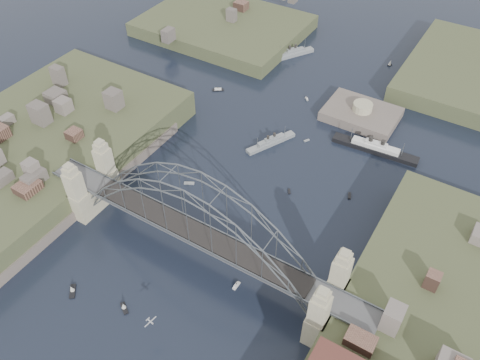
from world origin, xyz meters
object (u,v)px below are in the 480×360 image
(naval_cruiser_near, at_px, (271,142))
(ocean_liner, at_px, (375,149))
(naval_cruiser_far, at_px, (292,54))
(bridge, at_px, (196,222))
(fort_island, at_px, (360,119))

(naval_cruiser_near, xyz_separation_m, ocean_liner, (26.95, 12.94, 0.19))
(ocean_liner, bearing_deg, naval_cruiser_far, 141.94)
(naval_cruiser_far, bearing_deg, bridge, -75.80)
(bridge, distance_m, ocean_liner, 62.16)
(bridge, relative_size, fort_island, 3.82)
(naval_cruiser_far, relative_size, ocean_liner, 0.64)
(naval_cruiser_far, xyz_separation_m, ocean_liner, (44.70, -34.99, 0.03))
(bridge, bearing_deg, naval_cruiser_near, 97.20)
(bridge, xyz_separation_m, fort_island, (12.00, 70.00, -12.66))
(naval_cruiser_near, bearing_deg, ocean_liner, 25.65)
(fort_island, distance_m, naval_cruiser_far, 41.79)
(naval_cruiser_near, relative_size, ocean_liner, 0.62)
(naval_cruiser_far, height_order, ocean_liner, ocean_liner)
(bridge, height_order, naval_cruiser_far, bridge)
(naval_cruiser_near, height_order, ocean_liner, ocean_liner)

